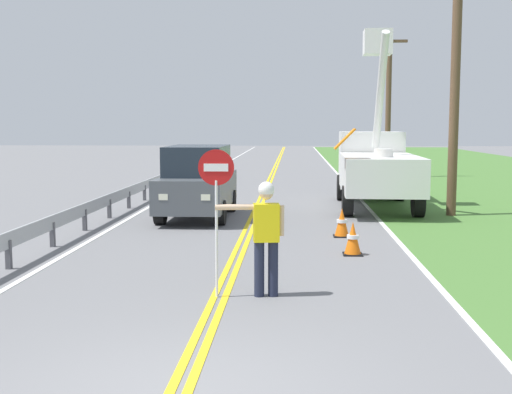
{
  "coord_description": "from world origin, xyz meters",
  "views": [
    {
      "loc": [
        1.15,
        -6.29,
        2.7
      ],
      "look_at": [
        0.37,
        7.47,
        1.2
      ],
      "focal_mm": 46.45,
      "sensor_mm": 36.0,
      "label": 1
    }
  ],
  "objects_px": {
    "stop_sign_paddle": "(216,189)",
    "traffic_cone_lead": "(353,239)",
    "utility_bucket_truck": "(375,164)",
    "oncoming_suv_nearest": "(198,182)",
    "traffic_cone_mid": "(342,223)",
    "utility_pole_mid": "(388,101)",
    "flagger_worker": "(266,231)",
    "utility_pole_near": "(456,59)"
  },
  "relations": [
    {
      "from": "traffic_cone_lead",
      "to": "traffic_cone_mid",
      "type": "xyz_separation_m",
      "value": [
        -0.06,
        2.26,
        0.0
      ]
    },
    {
      "from": "traffic_cone_lead",
      "to": "utility_pole_mid",
      "type": "bearing_deg",
      "value": 80.21
    },
    {
      "from": "stop_sign_paddle",
      "to": "oncoming_suv_nearest",
      "type": "height_order",
      "value": "stop_sign_paddle"
    },
    {
      "from": "utility_pole_mid",
      "to": "utility_pole_near",
      "type": "bearing_deg",
      "value": -90.46
    },
    {
      "from": "traffic_cone_mid",
      "to": "traffic_cone_lead",
      "type": "bearing_deg",
      "value": -88.37
    },
    {
      "from": "utility_pole_near",
      "to": "utility_bucket_truck",
      "type": "bearing_deg",
      "value": 133.41
    },
    {
      "from": "utility_pole_mid",
      "to": "traffic_cone_mid",
      "type": "distance_m",
      "value": 19.32
    },
    {
      "from": "utility_pole_mid",
      "to": "traffic_cone_lead",
      "type": "distance_m",
      "value": 21.49
    },
    {
      "from": "utility_bucket_truck",
      "to": "utility_pole_near",
      "type": "xyz_separation_m",
      "value": [
        2.02,
        -2.13,
        3.19
      ]
    },
    {
      "from": "flagger_worker",
      "to": "traffic_cone_lead",
      "type": "bearing_deg",
      "value": 64.08
    },
    {
      "from": "traffic_cone_mid",
      "to": "stop_sign_paddle",
      "type": "bearing_deg",
      "value": -112.23
    },
    {
      "from": "traffic_cone_lead",
      "to": "traffic_cone_mid",
      "type": "distance_m",
      "value": 2.26
    },
    {
      "from": "utility_bucket_truck",
      "to": "stop_sign_paddle",
      "type": "bearing_deg",
      "value": -108.11
    },
    {
      "from": "oncoming_suv_nearest",
      "to": "traffic_cone_lead",
      "type": "relative_size",
      "value": 6.6
    },
    {
      "from": "stop_sign_paddle",
      "to": "traffic_cone_mid",
      "type": "height_order",
      "value": "stop_sign_paddle"
    },
    {
      "from": "flagger_worker",
      "to": "oncoming_suv_nearest",
      "type": "xyz_separation_m",
      "value": [
        -2.35,
        8.84,
        0.01
      ]
    },
    {
      "from": "utility_pole_near",
      "to": "utility_pole_mid",
      "type": "height_order",
      "value": "utility_pole_near"
    },
    {
      "from": "flagger_worker",
      "to": "stop_sign_paddle",
      "type": "distance_m",
      "value": 1.02
    },
    {
      "from": "flagger_worker",
      "to": "utility_pole_near",
      "type": "xyz_separation_m",
      "value": [
        5.16,
        9.72,
        3.57
      ]
    },
    {
      "from": "oncoming_suv_nearest",
      "to": "traffic_cone_mid",
      "type": "height_order",
      "value": "oncoming_suv_nearest"
    },
    {
      "from": "utility_pole_near",
      "to": "traffic_cone_lead",
      "type": "relative_size",
      "value": 12.67
    },
    {
      "from": "utility_pole_near",
      "to": "traffic_cone_lead",
      "type": "height_order",
      "value": "utility_pole_near"
    },
    {
      "from": "oncoming_suv_nearest",
      "to": "traffic_cone_lead",
      "type": "xyz_separation_m",
      "value": [
        4.03,
        -5.39,
        -0.72
      ]
    },
    {
      "from": "traffic_cone_lead",
      "to": "stop_sign_paddle",
      "type": "bearing_deg",
      "value": -124.45
    },
    {
      "from": "utility_pole_near",
      "to": "traffic_cone_mid",
      "type": "xyz_separation_m",
      "value": [
        -3.55,
        -4.01,
        -4.28
      ]
    },
    {
      "from": "utility_pole_mid",
      "to": "utility_bucket_truck",
      "type": "bearing_deg",
      "value": -99.7
    },
    {
      "from": "flagger_worker",
      "to": "traffic_cone_lead",
      "type": "xyz_separation_m",
      "value": [
        1.68,
        3.45,
        -0.71
      ]
    },
    {
      "from": "utility_bucket_truck",
      "to": "traffic_cone_lead",
      "type": "xyz_separation_m",
      "value": [
        -1.47,
        -8.4,
        -1.09
      ]
    },
    {
      "from": "stop_sign_paddle",
      "to": "traffic_cone_lead",
      "type": "xyz_separation_m",
      "value": [
        2.44,
        3.56,
        -1.37
      ]
    },
    {
      "from": "utility_bucket_truck",
      "to": "utility_pole_near",
      "type": "height_order",
      "value": "utility_pole_near"
    },
    {
      "from": "utility_pole_mid",
      "to": "traffic_cone_lead",
      "type": "relative_size",
      "value": 10.77
    },
    {
      "from": "stop_sign_paddle",
      "to": "utility_bucket_truck",
      "type": "bearing_deg",
      "value": 71.89
    },
    {
      "from": "flagger_worker",
      "to": "utility_pole_mid",
      "type": "xyz_separation_m",
      "value": [
        5.28,
        24.33,
        2.9
      ]
    },
    {
      "from": "traffic_cone_lead",
      "to": "utility_bucket_truck",
      "type": "bearing_deg",
      "value": 80.07
    },
    {
      "from": "utility_bucket_truck",
      "to": "utility_pole_mid",
      "type": "bearing_deg",
      "value": 80.3
    },
    {
      "from": "oncoming_suv_nearest",
      "to": "utility_pole_mid",
      "type": "distance_m",
      "value": 17.51
    },
    {
      "from": "stop_sign_paddle",
      "to": "traffic_cone_lead",
      "type": "distance_m",
      "value": 4.53
    },
    {
      "from": "stop_sign_paddle",
      "to": "utility_pole_mid",
      "type": "distance_m",
      "value": 25.27
    },
    {
      "from": "flagger_worker",
      "to": "utility_pole_near",
      "type": "height_order",
      "value": "utility_pole_near"
    },
    {
      "from": "stop_sign_paddle",
      "to": "traffic_cone_lead",
      "type": "relative_size",
      "value": 3.33
    },
    {
      "from": "utility_bucket_truck",
      "to": "utility_pole_mid",
      "type": "relative_size",
      "value": 0.91
    },
    {
      "from": "utility_bucket_truck",
      "to": "traffic_cone_lead",
      "type": "distance_m",
      "value": 8.6
    }
  ]
}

